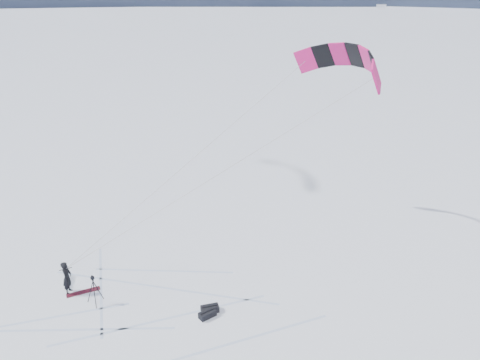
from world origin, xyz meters
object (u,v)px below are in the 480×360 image
snowboard (83,292)px  tripod (94,286)px  gear_bag_a (207,314)px  gear_bag_b (210,309)px  snowkiter (70,292)px

snowboard → tripod: (0.39, -1.04, 0.88)m
tripod → gear_bag_a: tripod is taller
gear_bag_a → gear_bag_b: size_ratio=0.98×
snowkiter → gear_bag_a: 6.69m
snowkiter → snowboard: bearing=-94.2°
snowkiter → snowboard: (0.57, -0.28, 0.02)m
snowboard → gear_bag_a: (4.52, -4.04, 0.13)m
tripod → gear_bag_b: 5.19m
snowboard → gear_bag_b: 6.06m
snowboard → gear_bag_b: (4.74, -3.77, 0.13)m
gear_bag_a → gear_bag_b: bearing=39.2°
snowkiter → gear_bag_a: (5.10, -4.32, 0.15)m
snowboard → gear_bag_b: bearing=-38.6°
tripod → gear_bag_b: size_ratio=1.71×
tripod → gear_bag_a: size_ratio=1.75×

